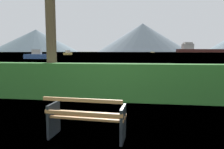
{
  "coord_description": "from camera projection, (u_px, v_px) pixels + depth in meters",
  "views": [
    {
      "loc": [
        1.06,
        -3.95,
        1.72
      ],
      "look_at": [
        0.0,
        3.42,
        0.9
      ],
      "focal_mm": 33.97,
      "sensor_mm": 36.0,
      "label": 1
    }
  ],
  "objects": [
    {
      "name": "cargo_ship_large",
      "position": [
        202.0,
        50.0,
        299.5
      ],
      "size": [
        82.58,
        21.84,
        14.37
      ],
      "color": "#471E19",
      "rests_on": "water_surface"
    },
    {
      "name": "tender_far",
      "position": [
        152.0,
        52.0,
        235.19
      ],
      "size": [
        4.9,
        5.16,
        1.5
      ],
      "color": "gold",
      "rests_on": "water_surface"
    },
    {
      "name": "water_surface",
      "position": [
        142.0,
        52.0,
        307.04
      ],
      "size": [
        620.0,
        620.0,
        0.0
      ],
      "primitive_type": "plane",
      "color": "#7A99A8",
      "rests_on": "ground_plane"
    },
    {
      "name": "park_bench",
      "position": [
        86.0,
        118.0,
        4.13
      ],
      "size": [
        1.54,
        0.65,
        0.87
      ],
      "color": "#A0703F",
      "rests_on": "ground_plane"
    },
    {
      "name": "hedge_row",
      "position": [
        112.0,
        82.0,
        7.4
      ],
      "size": [
        9.01,
        0.66,
        1.29
      ],
      "primitive_type": "cube",
      "color": "#2D6B28",
      "rests_on": "ground_plane"
    },
    {
      "name": "distant_hills",
      "position": [
        153.0,
        37.0,
        559.34
      ],
      "size": [
        842.07,
        306.58,
        84.19
      ],
      "color": "slate",
      "rests_on": "ground_plane"
    },
    {
      "name": "sailboat_mid",
      "position": [
        68.0,
        53.0,
        100.68
      ],
      "size": [
        2.33,
        6.38,
        2.22
      ],
      "color": "gold",
      "rests_on": "water_surface"
    },
    {
      "name": "ground_plane",
      "position": [
        88.0,
        138.0,
        4.23
      ],
      "size": [
        1400.0,
        1400.0,
        0.0
      ],
      "primitive_type": "plane",
      "color": "#4C6B33"
    },
    {
      "name": "fishing_boat_near",
      "position": [
        37.0,
        56.0,
        47.89
      ],
      "size": [
        5.65,
        2.35,
        2.1
      ],
      "color": "#335693",
      "rests_on": "water_surface"
    }
  ]
}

